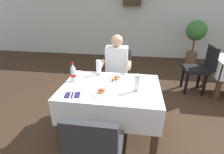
# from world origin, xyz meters

# --- Properties ---
(ground_plane) EXTENTS (11.00, 11.00, 0.00)m
(ground_plane) POSITION_xyz_m (0.00, 0.00, 0.00)
(ground_plane) COLOR #382619
(back_wall) EXTENTS (11.00, 0.12, 2.80)m
(back_wall) POSITION_xyz_m (0.00, 4.06, 1.40)
(back_wall) COLOR silver
(back_wall) RESTS_ON ground
(main_dining_table) EXTENTS (1.23, 0.88, 0.75)m
(main_dining_table) POSITION_xyz_m (-0.14, 0.14, 0.59)
(main_dining_table) COLOR white
(main_dining_table) RESTS_ON ground
(chair_far_diner_seat) EXTENTS (0.44, 0.50, 0.97)m
(chair_far_diner_seat) POSITION_xyz_m (-0.14, 0.97, 0.55)
(chair_far_diner_seat) COLOR #2D2D33
(chair_far_diner_seat) RESTS_ON ground
(chair_near_camera_side) EXTENTS (0.44, 0.50, 0.97)m
(chair_near_camera_side) POSITION_xyz_m (-0.14, -0.70, 0.55)
(chair_near_camera_side) COLOR #2D2D33
(chair_near_camera_side) RESTS_ON ground
(seated_diner_far) EXTENTS (0.50, 0.46, 1.26)m
(seated_diner_far) POSITION_xyz_m (-0.16, 0.86, 0.71)
(seated_diner_far) COLOR #282D42
(seated_diner_far) RESTS_ON ground
(plate_near_camera) EXTENTS (0.24, 0.24, 0.07)m
(plate_near_camera) POSITION_xyz_m (-0.21, -0.06, 0.77)
(plate_near_camera) COLOR white
(plate_near_camera) RESTS_ON main_dining_table
(plate_far_diner) EXTENTS (0.25, 0.25, 0.06)m
(plate_far_diner) POSITION_xyz_m (-0.10, 0.31, 0.77)
(plate_far_diner) COLOR white
(plate_far_diner) RESTS_ON main_dining_table
(beer_glass_left) EXTENTS (0.07, 0.07, 0.22)m
(beer_glass_left) POSITION_xyz_m (-0.37, 0.47, 0.87)
(beer_glass_left) COLOR white
(beer_glass_left) RESTS_ON main_dining_table
(beer_glass_middle) EXTENTS (0.07, 0.07, 0.21)m
(beer_glass_middle) POSITION_xyz_m (0.19, 0.06, 0.86)
(beer_glass_middle) COLOR white
(beer_glass_middle) RESTS_ON main_dining_table
(cola_bottle_primary) EXTENTS (0.07, 0.07, 0.26)m
(cola_bottle_primary) POSITION_xyz_m (-0.65, 0.21, 0.87)
(cola_bottle_primary) COLOR silver
(cola_bottle_primary) RESTS_ON main_dining_table
(napkin_cutlery_set) EXTENTS (0.19, 0.20, 0.01)m
(napkin_cutlery_set) POSITION_xyz_m (-0.53, -0.16, 0.76)
(napkin_cutlery_set) COLOR #231E4C
(napkin_cutlery_set) RESTS_ON main_dining_table
(background_chair_left) EXTENTS (0.50, 0.44, 0.97)m
(background_chair_left) POSITION_xyz_m (1.44, 1.63, 0.55)
(background_chair_left) COLOR black
(background_chair_left) RESTS_ON ground
(potted_plant_corner) EXTENTS (0.56, 0.56, 1.28)m
(potted_plant_corner) POSITION_xyz_m (1.81, 3.47, 0.85)
(potted_plant_corner) COLOR brown
(potted_plant_corner) RESTS_ON ground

